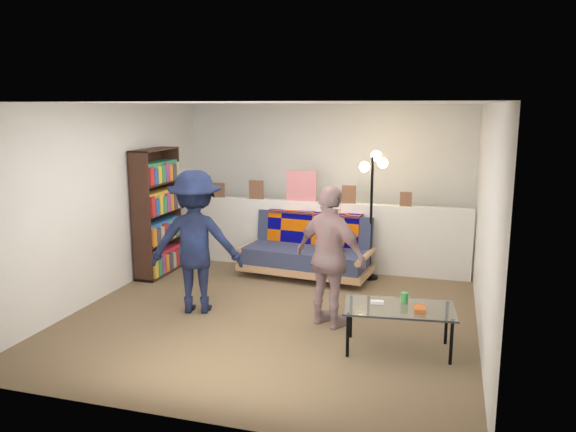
% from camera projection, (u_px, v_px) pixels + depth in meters
% --- Properties ---
extents(ground, '(5.00, 5.00, 0.00)m').
position_uv_depth(ground, '(279.00, 309.00, 6.67)').
color(ground, brown).
rests_on(ground, ground).
extents(room_shell, '(4.60, 5.05, 2.45)m').
position_uv_depth(room_shell, '(290.00, 165.00, 6.79)').
color(room_shell, silver).
rests_on(room_shell, ground).
extents(half_wall_ledge, '(4.45, 0.15, 1.00)m').
position_uv_depth(half_wall_ledge, '(315.00, 235.00, 8.27)').
color(half_wall_ledge, silver).
rests_on(half_wall_ledge, ground).
extents(ledge_decor, '(2.97, 0.02, 0.45)m').
position_uv_depth(ledge_decor, '(300.00, 189.00, 8.18)').
color(ledge_decor, brown).
rests_on(ledge_decor, half_wall_ledge).
extents(futon_sofa, '(1.89, 1.05, 0.78)m').
position_uv_depth(futon_sofa, '(309.00, 251.00, 7.91)').
color(futon_sofa, tan).
rests_on(futon_sofa, ground).
extents(bookshelf, '(0.30, 0.89, 1.79)m').
position_uv_depth(bookshelf, '(157.00, 216.00, 7.93)').
color(bookshelf, black).
rests_on(bookshelf, ground).
extents(coffee_table, '(1.12, 0.70, 0.55)m').
position_uv_depth(coffee_table, '(400.00, 310.00, 5.46)').
color(coffee_table, black).
rests_on(coffee_table, ground).
extents(floor_lamp, '(0.39, 0.32, 1.78)m').
position_uv_depth(floor_lamp, '(373.00, 189.00, 7.64)').
color(floor_lamp, black).
rests_on(floor_lamp, ground).
extents(person_left, '(1.19, 0.86, 1.66)m').
position_uv_depth(person_left, '(196.00, 242.00, 6.47)').
color(person_left, black).
rests_on(person_left, ground).
extents(person_right, '(0.98, 0.74, 1.55)m').
position_uv_depth(person_right, '(330.00, 257.00, 6.03)').
color(person_right, '#CE8588').
rests_on(person_right, ground).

